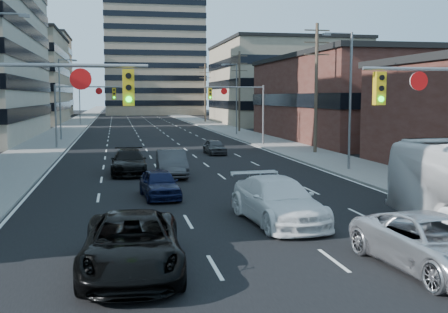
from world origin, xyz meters
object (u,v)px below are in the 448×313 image
(white_van, at_px, (278,201))
(silver_suv, at_px, (434,244))
(sedan_blue, at_px, (160,184))
(black_pickup, at_px, (132,245))

(white_van, height_order, silver_suv, white_van)
(sedan_blue, bearing_deg, white_van, -61.18)
(white_van, relative_size, silver_suv, 1.07)
(silver_suv, xyz_separation_m, sedan_blue, (-6.67, 12.90, -0.08))
(black_pickup, bearing_deg, sedan_blue, 84.28)
(black_pickup, relative_size, white_van, 0.98)
(black_pickup, xyz_separation_m, sedan_blue, (1.65, 11.50, -0.11))
(black_pickup, relative_size, silver_suv, 1.04)
(black_pickup, height_order, silver_suv, black_pickup)
(white_van, distance_m, silver_suv, 7.13)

